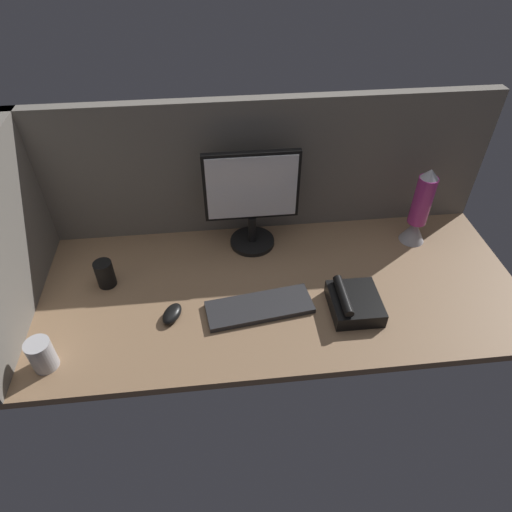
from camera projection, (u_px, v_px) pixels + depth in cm
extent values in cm
cube|color=#8C6B4C|center=(274.00, 287.00, 166.58)|extent=(180.00, 80.00, 3.00)
cube|color=slate|center=(263.00, 167.00, 175.07)|extent=(180.00, 5.00, 55.56)
cube|color=slate|center=(2.00, 243.00, 140.04)|extent=(5.00, 80.00, 55.56)
cylinder|color=black|center=(252.00, 241.00, 182.75)|extent=(18.00, 18.00, 1.80)
cylinder|color=black|center=(252.00, 229.00, 178.50)|extent=(3.20, 3.20, 11.00)
cube|color=black|center=(252.00, 186.00, 166.26)|extent=(36.23, 2.40, 28.19)
cube|color=white|center=(252.00, 188.00, 165.22)|extent=(33.83, 0.60, 25.79)
cube|color=#262628|center=(260.00, 307.00, 155.56)|extent=(38.41, 17.86, 2.00)
ellipsoid|color=black|center=(172.00, 314.00, 152.40)|extent=(9.04, 11.05, 3.40)
cylinder|color=black|center=(105.00, 274.00, 162.15)|extent=(6.70, 6.70, 10.39)
cylinder|color=#B2B2B7|center=(42.00, 355.00, 135.25)|extent=(7.71, 7.71, 10.80)
cone|color=#A5A5AD|center=(414.00, 231.00, 181.99)|extent=(10.17, 10.17, 9.24)
cylinder|color=#B2338C|center=(423.00, 201.00, 172.19)|extent=(7.39, 7.39, 20.33)
cone|color=#A5A5AD|center=(431.00, 174.00, 164.22)|extent=(6.65, 6.65, 3.70)
cube|color=black|center=(355.00, 303.00, 154.51)|extent=(17.11, 19.10, 5.60)
cylinder|color=black|center=(343.00, 296.00, 151.21)|extent=(3.30, 17.12, 3.20)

